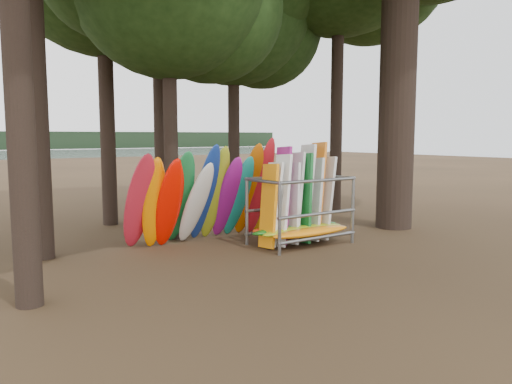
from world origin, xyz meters
TOP-DOWN VIEW (x-y plane):
  - ground at (0.00, 0.00)m, footprint 120.00×120.00m
  - oak_3 at (2.41, 6.27)m, footprint 6.90×6.90m
  - kayak_row at (-1.14, 1.94)m, footprint 4.96×2.11m
  - storage_rack at (0.81, 0.27)m, footprint 3.06×1.51m

SIDE VIEW (x-z plane):
  - ground at x=0.00m, z-range 0.00..0.00m
  - storage_rack at x=0.81m, z-range -0.52..2.36m
  - kayak_row at x=-1.14m, z-range -0.26..2.86m
  - oak_3 at x=2.41m, z-range 2.46..13.43m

